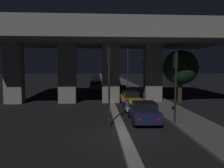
{
  "coord_description": "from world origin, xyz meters",
  "views": [
    {
      "loc": [
        -1.51,
        -12.49,
        4.15
      ],
      "look_at": [
        0.82,
        21.7,
        1.25
      ],
      "focal_mm": 35.0,
      "sensor_mm": 36.0,
      "label": 1
    }
  ],
  "objects_px": {
    "street_lamp": "(126,62)",
    "car_silver_fourth": "(116,85)",
    "car_silver_lead_oncoming": "(96,86)",
    "pedestrian_on_sidewalk": "(151,94)",
    "car_taxi_yellow_second": "(130,98)",
    "car_taxi_yellow_third": "(120,90)",
    "car_dark_red_third_oncoming": "(96,79)",
    "car_taxi_yellow_fifth": "(113,81)",
    "motorcycle_red_filtering_far": "(112,89)",
    "car_silver_sixth": "(110,80)",
    "motorcycle_white_filtering_near": "(128,108)",
    "traffic_light_left_of_median": "(109,73)",
    "traffic_light_right_of_median": "(175,75)",
    "car_white_second_oncoming": "(96,83)",
    "car_dark_blue_lead": "(144,112)",
    "motorcycle_blue_filtering_mid": "(116,94)"
  },
  "relations": [
    {
      "from": "street_lamp",
      "to": "car_silver_fourth",
      "type": "height_order",
      "value": "street_lamp"
    },
    {
      "from": "car_silver_lead_oncoming",
      "to": "pedestrian_on_sidewalk",
      "type": "height_order",
      "value": "pedestrian_on_sidewalk"
    },
    {
      "from": "car_taxi_yellow_second",
      "to": "car_taxi_yellow_third",
      "type": "height_order",
      "value": "car_taxi_yellow_second"
    },
    {
      "from": "car_taxi_yellow_second",
      "to": "pedestrian_on_sidewalk",
      "type": "xyz_separation_m",
      "value": [
        2.7,
        1.9,
        0.21
      ]
    },
    {
      "from": "car_dark_red_third_oncoming",
      "to": "car_taxi_yellow_second",
      "type": "bearing_deg",
      "value": 8.06
    },
    {
      "from": "car_taxi_yellow_fifth",
      "to": "motorcycle_red_filtering_far",
      "type": "bearing_deg",
      "value": 177.58
    },
    {
      "from": "car_silver_sixth",
      "to": "motorcycle_white_filtering_near",
      "type": "bearing_deg",
      "value": 178.43
    },
    {
      "from": "car_silver_sixth",
      "to": "car_taxi_yellow_third",
      "type": "bearing_deg",
      "value": 179.52
    },
    {
      "from": "traffic_light_left_of_median",
      "to": "street_lamp",
      "type": "bearing_deg",
      "value": 80.1
    },
    {
      "from": "car_dark_red_third_oncoming",
      "to": "street_lamp",
      "type": "bearing_deg",
      "value": 26.39
    },
    {
      "from": "traffic_light_right_of_median",
      "to": "pedestrian_on_sidewalk",
      "type": "height_order",
      "value": "traffic_light_right_of_median"
    },
    {
      "from": "street_lamp",
      "to": "motorcycle_red_filtering_far",
      "type": "height_order",
      "value": "street_lamp"
    },
    {
      "from": "car_taxi_yellow_third",
      "to": "car_silver_fourth",
      "type": "distance_m",
      "value": 7.79
    },
    {
      "from": "car_white_second_oncoming",
      "to": "car_dark_red_third_oncoming",
      "type": "xyz_separation_m",
      "value": [
        0.01,
        8.78,
        0.2
      ]
    },
    {
      "from": "street_lamp",
      "to": "pedestrian_on_sidewalk",
      "type": "relative_size",
      "value": 5.02
    },
    {
      "from": "traffic_light_right_of_median",
      "to": "traffic_light_left_of_median",
      "type": "bearing_deg",
      "value": -179.97
    },
    {
      "from": "car_taxi_yellow_fifth",
      "to": "pedestrian_on_sidewalk",
      "type": "bearing_deg",
      "value": -169.0
    },
    {
      "from": "motorcycle_red_filtering_far",
      "to": "pedestrian_on_sidewalk",
      "type": "distance_m",
      "value": 9.53
    },
    {
      "from": "car_silver_lead_oncoming",
      "to": "motorcycle_white_filtering_near",
      "type": "bearing_deg",
      "value": 8.7
    },
    {
      "from": "car_taxi_yellow_third",
      "to": "car_silver_fourth",
      "type": "xyz_separation_m",
      "value": [
        0.01,
        7.79,
        0.06
      ]
    },
    {
      "from": "traffic_light_right_of_median",
      "to": "car_white_second_oncoming",
      "type": "distance_m",
      "value": 29.93
    },
    {
      "from": "car_dark_blue_lead",
      "to": "motorcycle_blue_filtering_mid",
      "type": "distance_m",
      "value": 10.96
    },
    {
      "from": "street_lamp",
      "to": "car_white_second_oncoming",
      "type": "height_order",
      "value": "street_lamp"
    },
    {
      "from": "car_silver_fourth",
      "to": "car_dark_red_third_oncoming",
      "type": "height_order",
      "value": "car_dark_red_third_oncoming"
    },
    {
      "from": "car_silver_lead_oncoming",
      "to": "motorcycle_red_filtering_far",
      "type": "relative_size",
      "value": 2.2
    },
    {
      "from": "car_silver_lead_oncoming",
      "to": "car_dark_red_third_oncoming",
      "type": "height_order",
      "value": "car_dark_red_third_oncoming"
    },
    {
      "from": "motorcycle_white_filtering_near",
      "to": "motorcycle_red_filtering_far",
      "type": "xyz_separation_m",
      "value": [
        -0.33,
        15.03,
        0.0
      ]
    },
    {
      "from": "traffic_light_left_of_median",
      "to": "motorcycle_blue_filtering_mid",
      "type": "relative_size",
      "value": 3.07
    },
    {
      "from": "car_silver_sixth",
      "to": "car_silver_lead_oncoming",
      "type": "distance_m",
      "value": 17.78
    },
    {
      "from": "traffic_light_left_of_median",
      "to": "motorcycle_red_filtering_far",
      "type": "distance_m",
      "value": 18.55
    },
    {
      "from": "car_dark_red_third_oncoming",
      "to": "car_silver_fourth",
      "type": "bearing_deg",
      "value": 14.22
    },
    {
      "from": "street_lamp",
      "to": "car_taxi_yellow_third",
      "type": "relative_size",
      "value": 2.02
    },
    {
      "from": "car_dark_red_third_oncoming",
      "to": "motorcycle_white_filtering_near",
      "type": "relative_size",
      "value": 2.14
    },
    {
      "from": "car_taxi_yellow_second",
      "to": "motorcycle_white_filtering_near",
      "type": "height_order",
      "value": "car_taxi_yellow_second"
    },
    {
      "from": "car_taxi_yellow_third",
      "to": "pedestrian_on_sidewalk",
      "type": "relative_size",
      "value": 2.49
    },
    {
      "from": "traffic_light_right_of_median",
      "to": "car_dark_blue_lead",
      "type": "bearing_deg",
      "value": 157.6
    },
    {
      "from": "motorcycle_red_filtering_far",
      "to": "car_silver_lead_oncoming",
      "type": "bearing_deg",
      "value": 43.67
    },
    {
      "from": "street_lamp",
      "to": "motorcycle_red_filtering_far",
      "type": "relative_size",
      "value": 4.42
    },
    {
      "from": "traffic_light_right_of_median",
      "to": "street_lamp",
      "type": "distance_m",
      "value": 26.2
    },
    {
      "from": "car_taxi_yellow_second",
      "to": "car_white_second_oncoming",
      "type": "bearing_deg",
      "value": 8.28
    },
    {
      "from": "car_dark_red_third_oncoming",
      "to": "car_silver_lead_oncoming",
      "type": "bearing_deg",
      "value": 0.99
    },
    {
      "from": "car_taxi_yellow_second",
      "to": "motorcycle_white_filtering_near",
      "type": "bearing_deg",
      "value": 166.77
    },
    {
      "from": "car_silver_fourth",
      "to": "motorcycle_red_filtering_far",
      "type": "distance_m",
      "value": 5.11
    },
    {
      "from": "pedestrian_on_sidewalk",
      "to": "car_taxi_yellow_third",
      "type": "bearing_deg",
      "value": 116.73
    },
    {
      "from": "traffic_light_right_of_median",
      "to": "car_white_second_oncoming",
      "type": "relative_size",
      "value": 1.3
    },
    {
      "from": "car_taxi_yellow_fifth",
      "to": "car_white_second_oncoming",
      "type": "relative_size",
      "value": 1.16
    },
    {
      "from": "car_taxi_yellow_fifth",
      "to": "pedestrian_on_sidewalk",
      "type": "xyz_separation_m",
      "value": [
        2.92,
        -20.17,
        -0.06
      ]
    },
    {
      "from": "street_lamp",
      "to": "car_dark_blue_lead",
      "type": "bearing_deg",
      "value": -94.46
    },
    {
      "from": "car_dark_red_third_oncoming",
      "to": "pedestrian_on_sidewalk",
      "type": "bearing_deg",
      "value": 13.78
    },
    {
      "from": "car_silver_fourth",
      "to": "car_silver_lead_oncoming",
      "type": "bearing_deg",
      "value": 127.81
    }
  ]
}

